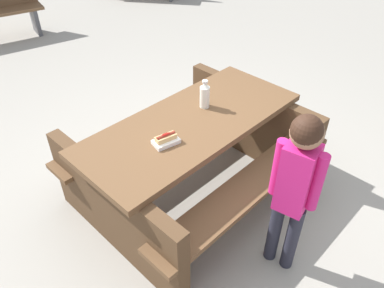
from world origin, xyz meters
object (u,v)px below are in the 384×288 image
object	(u,v)px
hotdog_tray	(166,140)
child_in_coat	(296,179)
soda_bottle	(205,95)
picnic_table	(192,152)

from	to	relation	value
hotdog_tray	child_in_coat	size ratio (longest dim) A/B	0.16
hotdog_tray	soda_bottle	bearing A→B (deg)	-163.79
picnic_table	soda_bottle	world-z (taller)	soda_bottle
soda_bottle	child_in_coat	xyz separation A→B (m)	(0.24, 1.01, -0.05)
picnic_table	child_in_coat	distance (m)	1.00
soda_bottle	hotdog_tray	world-z (taller)	soda_bottle
picnic_table	hotdog_tray	bearing A→B (deg)	13.93
soda_bottle	child_in_coat	distance (m)	1.03
picnic_table	child_in_coat	world-z (taller)	child_in_coat
soda_bottle	hotdog_tray	size ratio (longest dim) A/B	1.17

